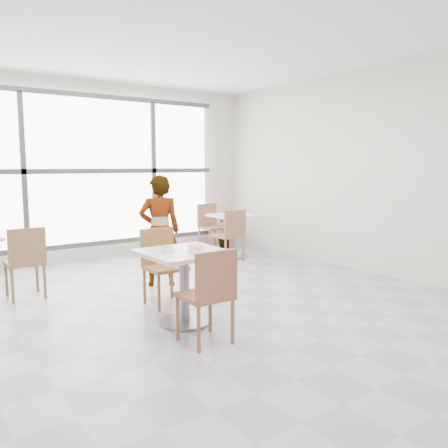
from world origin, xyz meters
TOP-DOWN VIEW (x-y plane):
  - floor at (0.00, 0.00)m, footprint 7.00×7.00m
  - ceiling at (0.00, 0.00)m, footprint 7.00×7.00m
  - wall_back at (0.00, 3.50)m, footprint 6.00×0.00m
  - wall_right at (3.00, 0.00)m, footprint 0.00×7.00m
  - window at (0.00, 3.44)m, footprint 4.60×0.07m
  - main_table at (-0.41, -0.19)m, footprint 0.80×0.80m
  - chair_near at (-0.51, -0.80)m, footprint 0.42×0.42m
  - chair_far at (-0.26, 0.57)m, footprint 0.42×0.42m
  - oatmeal_bowl at (-0.35, -0.31)m, footprint 0.21×0.21m
  - coffee_cup at (-0.60, -0.16)m, footprint 0.16×0.13m
  - person at (0.09, 1.29)m, footprint 0.63×0.54m
  - bg_table_right at (2.02, 2.25)m, footprint 0.70×0.70m
  - bg_chair_left_near at (-1.51, 1.65)m, footprint 0.42×0.42m
  - bg_chair_right_near at (1.74, 1.92)m, footprint 0.42×0.42m
  - bg_chair_right_far at (2.08, 3.05)m, footprint 0.42×0.42m
  - plant_right at (2.49, 3.09)m, footprint 0.41×0.41m

SIDE VIEW (x-z plane):
  - floor at x=0.00m, z-range 0.00..0.00m
  - plant_right at x=2.49m, z-range 0.00..0.67m
  - bg_table_right at x=2.02m, z-range 0.11..0.86m
  - chair_near at x=-0.51m, z-range 0.07..0.94m
  - chair_far at x=-0.26m, z-range 0.07..0.94m
  - bg_chair_left_near at x=-1.51m, z-range 0.07..0.94m
  - bg_chair_right_near at x=1.74m, z-range 0.07..0.94m
  - bg_chair_right_far at x=2.08m, z-range 0.07..0.94m
  - main_table at x=-0.41m, z-range 0.15..0.90m
  - person at x=0.09m, z-range 0.00..1.47m
  - coffee_cup at x=-0.60m, z-range 0.75..0.81m
  - oatmeal_bowl at x=-0.35m, z-range 0.75..0.84m
  - window at x=0.00m, z-range 0.24..2.76m
  - wall_back at x=0.00m, z-range -1.50..4.50m
  - wall_right at x=3.00m, z-range -2.00..5.00m
  - ceiling at x=0.00m, z-range 3.00..3.00m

